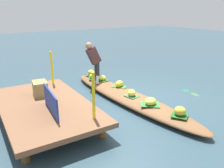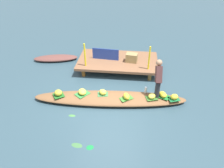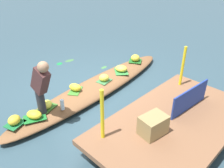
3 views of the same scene
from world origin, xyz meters
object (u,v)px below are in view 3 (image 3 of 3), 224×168
vendor_boat (96,88)px  water_bottle (62,105)px  banana_bunch_2 (47,104)px  banana_bunch_4 (135,58)px  market_banner (190,99)px  banana_bunch_1 (14,120)px  banana_bunch_0 (104,78)px  vendor_person (41,85)px  banana_bunch_3 (34,114)px  banana_bunch_6 (121,69)px  banana_bunch_5 (75,87)px  produce_crate (153,125)px

vendor_boat → water_bottle: size_ratio=22.23×
water_bottle → banana_bunch_2: bearing=-54.8°
banana_bunch_4 → market_banner: (1.25, 2.36, 0.30)m
water_bottle → banana_bunch_1: bearing=-15.7°
banana_bunch_0 → banana_bunch_1: bearing=-0.3°
banana_bunch_4 → vendor_person: 3.25m
vendor_boat → banana_bunch_3: size_ratio=16.59×
banana_bunch_1 → banana_bunch_6: bearing=-179.3°
banana_bunch_1 → vendor_person: (-0.56, 0.18, 0.60)m
banana_bunch_0 → banana_bunch_5: bearing=-10.1°
banana_bunch_3 → vendor_boat: bearing=-175.2°
market_banner → water_bottle: bearing=-45.6°
banana_bunch_1 → vendor_person: bearing=162.6°
banana_bunch_5 → vendor_person: 1.17m
vendor_person → water_bottle: 0.67m
banana_bunch_3 → banana_bunch_4: bearing=-175.0°
banana_bunch_2 → vendor_person: size_ratio=0.21×
banana_bunch_0 → banana_bunch_6: 0.68m
banana_bunch_5 → banana_bunch_6: size_ratio=0.92×
banana_bunch_0 → banana_bunch_4: (-1.44, -0.20, 0.01)m
banana_bunch_0 → water_bottle: size_ratio=1.07×
vendor_person → water_bottle: bearing=167.1°
market_banner → vendor_boat: bearing=-74.4°
vendor_person → vendor_boat: bearing=-171.9°
vendor_person → market_banner: bearing=134.1°
banana_bunch_2 → market_banner: 2.84m
vendor_boat → banana_bunch_0: (-0.24, 0.05, 0.21)m
water_bottle → banana_bunch_3: bearing=-15.1°
banana_bunch_1 → water_bottle: bearing=164.3°
banana_bunch_0 → market_banner: (-0.19, 2.15, 0.31)m
vendor_boat → produce_crate: produce_crate is taller
vendor_boat → banana_bunch_4: bearing=-178.8°
banana_bunch_2 → produce_crate: (-0.73, 2.11, 0.26)m
banana_bunch_5 → produce_crate: (0.08, 2.22, 0.25)m
banana_bunch_6 → banana_bunch_0: bearing=4.0°
banana_bunch_4 → water_bottle: (2.84, 0.45, 0.01)m
vendor_person → water_bottle: vendor_person is taller
vendor_boat → market_banner: market_banner is taller
banana_bunch_0 → banana_bunch_5: (0.78, -0.14, 0.00)m
banana_bunch_1 → banana_bunch_5: bearing=-175.1°
banana_bunch_2 → water_bottle: 0.34m
banana_bunch_0 → banana_bunch_5: 0.79m
vendor_boat → banana_bunch_1: banana_bunch_1 is taller
vendor_person → banana_bunch_1: bearing=-17.4°
market_banner → vendor_person: bearing=-41.2°
vendor_boat → banana_bunch_5: banana_bunch_5 is taller
banana_bunch_4 → water_bottle: 2.87m
banana_bunch_1 → produce_crate: produce_crate is taller
banana_bunch_4 → water_bottle: size_ratio=1.12×
vendor_boat → banana_bunch_3: (1.71, 0.14, 0.20)m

